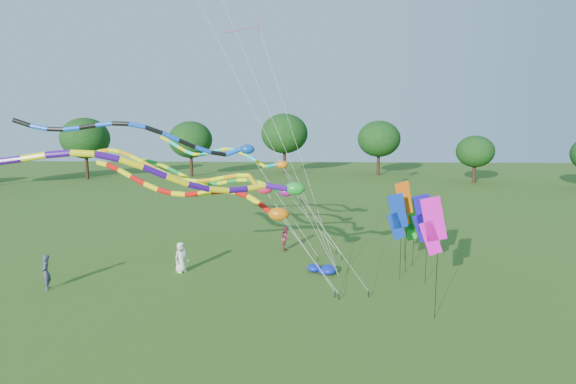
{
  "coord_description": "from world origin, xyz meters",
  "views": [
    {
      "loc": [
        0.86,
        -20.13,
        8.19
      ],
      "look_at": [
        -0.09,
        3.2,
        4.8
      ],
      "focal_mm": 30.0,
      "sensor_mm": 36.0,
      "label": 1
    }
  ],
  "objects_px": {
    "tube_kite_red": "(210,195)",
    "tube_kite_orange": "(197,174)",
    "blue_nylon_heap": "(322,270)",
    "person_b": "(46,272)",
    "person_a": "(181,257)",
    "person_c": "(286,238)"
  },
  "relations": [
    {
      "from": "blue_nylon_heap",
      "to": "person_a",
      "type": "relative_size",
      "value": 0.95
    },
    {
      "from": "blue_nylon_heap",
      "to": "person_c",
      "type": "distance_m",
      "value": 5.45
    },
    {
      "from": "blue_nylon_heap",
      "to": "person_b",
      "type": "xyz_separation_m",
      "value": [
        -13.67,
        -2.87,
        0.64
      ]
    },
    {
      "from": "tube_kite_orange",
      "to": "blue_nylon_heap",
      "type": "relative_size",
      "value": 8.05
    },
    {
      "from": "person_a",
      "to": "person_b",
      "type": "xyz_separation_m",
      "value": [
        -5.94,
        -3.02,
        0.03
      ]
    },
    {
      "from": "person_a",
      "to": "tube_kite_orange",
      "type": "bearing_deg",
      "value": -98.73
    },
    {
      "from": "blue_nylon_heap",
      "to": "tube_kite_red",
      "type": "bearing_deg",
      "value": -172.25
    },
    {
      "from": "tube_kite_orange",
      "to": "person_a",
      "type": "distance_m",
      "value": 5.16
    },
    {
      "from": "tube_kite_red",
      "to": "tube_kite_orange",
      "type": "distance_m",
      "value": 1.35
    },
    {
      "from": "tube_kite_orange",
      "to": "person_b",
      "type": "distance_m",
      "value": 8.83
    },
    {
      "from": "tube_kite_orange",
      "to": "person_a",
      "type": "height_order",
      "value": "tube_kite_orange"
    },
    {
      "from": "person_b",
      "to": "blue_nylon_heap",
      "type": "bearing_deg",
      "value": 76.76
    },
    {
      "from": "person_a",
      "to": "person_b",
      "type": "height_order",
      "value": "person_b"
    },
    {
      "from": "person_b",
      "to": "tube_kite_red",
      "type": "bearing_deg",
      "value": 79.78
    },
    {
      "from": "tube_kite_red",
      "to": "person_a",
      "type": "bearing_deg",
      "value": 176.18
    },
    {
      "from": "tube_kite_orange",
      "to": "person_b",
      "type": "relative_size",
      "value": 7.38
    },
    {
      "from": "person_a",
      "to": "blue_nylon_heap",
      "type": "bearing_deg",
      "value": -52.62
    },
    {
      "from": "person_b",
      "to": "person_c",
      "type": "distance_m",
      "value": 13.91
    },
    {
      "from": "tube_kite_red",
      "to": "tube_kite_orange",
      "type": "xyz_separation_m",
      "value": [
        -0.52,
        -0.49,
        1.15
      ]
    },
    {
      "from": "person_c",
      "to": "person_b",
      "type": "bearing_deg",
      "value": 121.5
    },
    {
      "from": "blue_nylon_heap",
      "to": "person_c",
      "type": "height_order",
      "value": "person_c"
    },
    {
      "from": "tube_kite_red",
      "to": "person_c",
      "type": "xyz_separation_m",
      "value": [
        3.69,
        5.76,
        -3.67
      ]
    }
  ]
}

